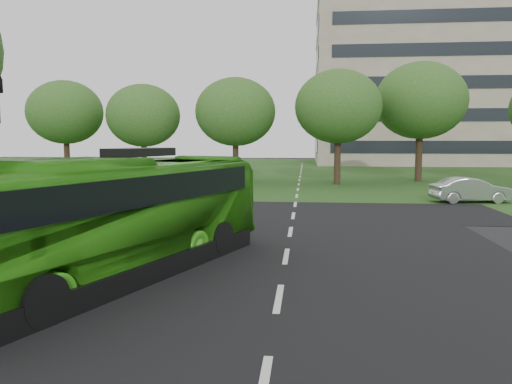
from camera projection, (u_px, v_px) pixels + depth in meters
The scene contains 10 objects.
ground at pixel (283, 275), 13.05m from camera, with size 160.00×160.00×0.00m, color black.
street_surfaces at pixel (293, 188), 35.59m from camera, with size 120.00×120.00×0.15m.
office_building at pixel (458, 75), 70.81m from camera, with size 40.10×20.10×25.00m.
tree_park_a at pixel (143, 116), 40.68m from camera, with size 6.00×6.00×7.97m.
tree_park_b at pixel (235, 112), 39.71m from camera, with size 6.40×6.40×8.39m.
tree_park_c at pixel (338, 107), 38.08m from camera, with size 6.63×6.63×8.81m.
tree_park_d at pixel (421, 101), 40.87m from camera, with size 7.42×7.42×9.81m.
tree_park_f at pixel (65, 112), 42.70m from camera, with size 6.37×6.37×8.50m.
bus at pixel (113, 217), 12.77m from camera, with size 2.58×11.02×3.07m, color #369817.
sedan at pixel (471, 190), 27.72m from camera, with size 1.49×4.27×1.41m, color #A0A0A4.
Camera 1 is at (0.58, -12.75, 3.54)m, focal length 35.00 mm.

